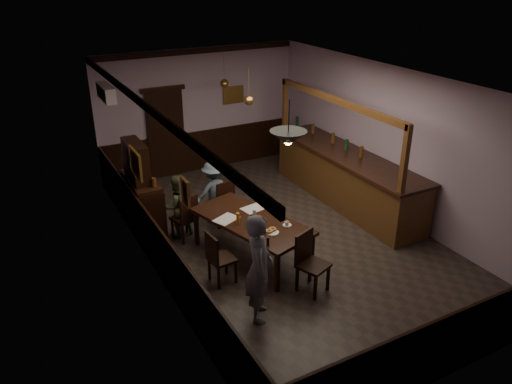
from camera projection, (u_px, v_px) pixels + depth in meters
room at (285, 165)px, 8.90m from camera, size 5.01×8.01×3.01m
dining_table at (251, 223)px, 8.62m from camera, size 1.58×2.39×0.75m
chair_far_left at (186, 216)px, 9.24m from camera, size 0.50×0.50×0.92m
chair_far_right at (223, 201)px, 9.79m from camera, size 0.49×0.49×0.96m
chair_near at (309, 259)px, 7.82m from camera, size 0.56×0.56×1.00m
chair_side at (218, 256)px, 7.99m from camera, size 0.42×0.42×0.91m
person_standing at (259, 268)px, 7.08m from camera, size 0.63×0.73×1.68m
person_seated_left at (177, 206)px, 9.37m from camera, size 0.64×0.51×1.24m
person_seated_right at (214, 191)px, 9.94m from camera, size 0.86×0.55×1.26m
newspaper_left at (226, 219)px, 8.60m from camera, size 0.51×0.45×0.01m
newspaper_right at (254, 208)px, 8.98m from camera, size 0.47×0.37×0.01m
napkin at (259, 226)px, 8.37m from camera, size 0.19×0.19×0.00m
saucer at (287, 225)px, 8.40m from camera, size 0.15×0.15×0.01m
coffee_cup at (287, 224)px, 8.36m from camera, size 0.10×0.10×0.07m
pastry_plate at (272, 233)px, 8.17m from camera, size 0.22×0.22×0.01m
pastry_ring_a at (269, 231)px, 8.16m from camera, size 0.13×0.13×0.04m
pastry_ring_b at (273, 229)px, 8.22m from camera, size 0.13×0.13×0.04m
soda_can at (259, 219)px, 8.49m from camera, size 0.07×0.07×0.12m
beer_glass at (238, 218)px, 8.43m from camera, size 0.06×0.06×0.20m
water_glass at (254, 214)px, 8.63m from camera, size 0.06×0.06×0.15m
pepper_mill at (268, 241)px, 7.79m from camera, size 0.04×0.04×0.14m
sideboard at (142, 195)px, 9.58m from camera, size 0.48×1.35×1.79m
bar_counter at (346, 177)px, 10.70m from camera, size 0.98×4.22×2.37m
door_back at (166, 135)px, 11.87m from camera, size 0.90×0.06×2.10m
ac_unit at (106, 93)px, 9.80m from camera, size 0.20×0.85×0.30m
picture_left_small at (185, 192)px, 6.30m from camera, size 0.04×0.28×0.36m
picture_left_large at (136, 163)px, 8.41m from camera, size 0.04×0.62×0.48m
picture_back at (233, 95)px, 12.33m from camera, size 0.55×0.04×0.42m
pendant_iron at (288, 138)px, 7.38m from camera, size 0.56×0.56×0.69m
pendant_brass_mid at (249, 100)px, 9.87m from camera, size 0.20×0.20×0.81m
pendant_brass_far at (224, 84)px, 11.22m from camera, size 0.20×0.20×0.81m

